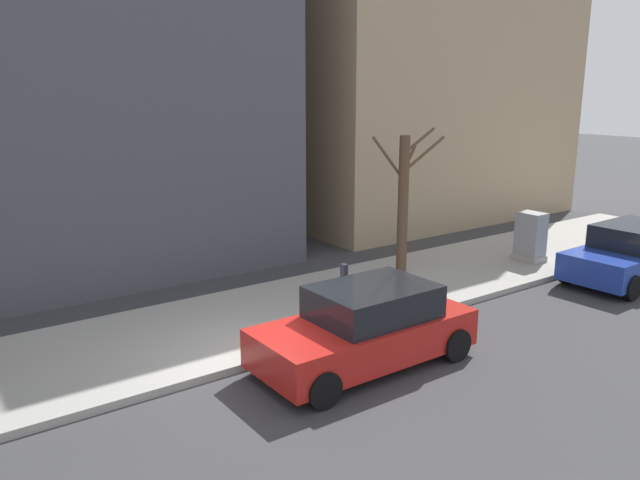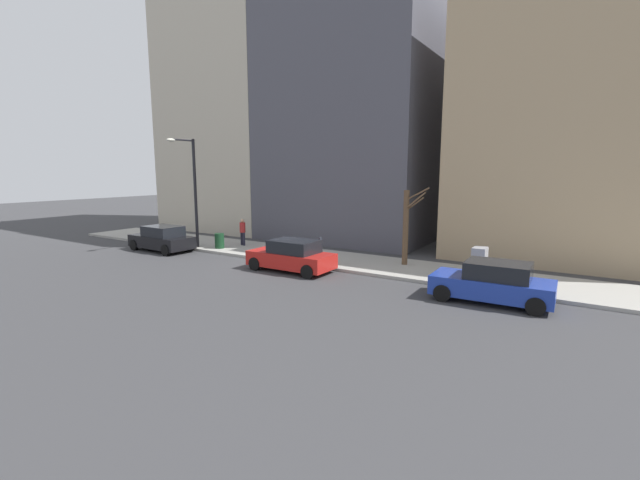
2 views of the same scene
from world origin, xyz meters
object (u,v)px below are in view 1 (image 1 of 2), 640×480
Objects in this scene: parked_car_red at (366,328)px; utility_box at (530,237)px; parking_meter at (344,288)px; bare_tree at (404,200)px; parked_car_blue at (632,254)px; office_tower_left at (378,37)px.

utility_box is (2.36, -8.14, 0.11)m from parked_car_red.
parked_car_red reaches higher than parking_meter.
parked_car_red is 1.67m from parking_meter.
parking_meter is at bearing 120.41° from bare_tree.
bare_tree is at bearing -49.54° from parked_car_red.
parked_car_blue is at bearing -100.61° from parking_meter.
parked_car_blue is 9.17m from parked_car_red.
utility_box is 12.22m from office_tower_left.
parking_meter is at bearing 136.90° from office_tower_left.
utility_box is (0.85, -7.49, -0.13)m from parking_meter.
office_tower_left is at bearing -9.51° from parked_car_blue.
parking_meter is 16.23m from office_tower_left.
bare_tree is (2.16, -3.68, 1.16)m from parking_meter.
parked_car_blue is at bearing 172.08° from office_tower_left.
parked_car_red is 0.30× the size of office_tower_left.
parked_car_blue is 6.28m from bare_tree.
bare_tree is at bearing 50.58° from parked_car_blue.
parking_meter is (1.51, -0.65, 0.24)m from parked_car_red.
parked_car_blue is 8.67m from parking_meter.
parked_car_blue and parked_car_red have the same top height.
office_tower_left is at bearing -41.02° from parked_car_red.
parking_meter is 0.94× the size of utility_box.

